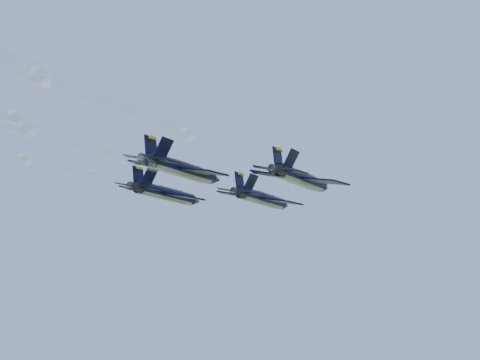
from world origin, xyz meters
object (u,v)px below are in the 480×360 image
Objects in this scene: jet_lead at (263,199)px; jet_left at (167,194)px; jet_slot at (183,170)px; jet_right at (302,179)px.

jet_left is (-7.73, -10.11, 0.00)m from jet_lead.
jet_slot is at bearing -91.72° from jet_lead.
jet_right is at bearing 0.02° from jet_left.
jet_right is at bearing -42.59° from jet_lead.
jet_lead is at bearing 137.41° from jet_right.
jet_slot is (2.97, -18.58, 0.00)m from jet_lead.
jet_left and jet_right have the same top height.
jet_right is 14.23m from jet_slot.
jet_lead is at bearing 41.80° from jet_left.
jet_left is 18.71m from jet_right.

